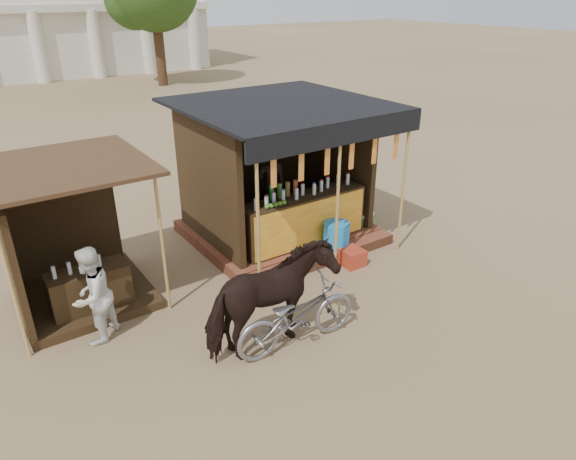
# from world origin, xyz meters

# --- Properties ---
(ground) EXTENTS (120.00, 120.00, 0.00)m
(ground) POSITION_xyz_m (0.00, 0.00, 0.00)
(ground) COLOR #846B4C
(ground) RESTS_ON ground
(main_stall) EXTENTS (3.60, 3.61, 2.78)m
(main_stall) POSITION_xyz_m (1.00, 3.36, 1.02)
(main_stall) COLOR brown
(main_stall) RESTS_ON ground
(secondary_stall) EXTENTS (2.40, 2.40, 2.38)m
(secondary_stall) POSITION_xyz_m (-3.17, 3.24, 0.85)
(secondary_stall) COLOR #322212
(secondary_stall) RESTS_ON ground
(cow) EXTENTS (1.92, 0.97, 1.58)m
(cow) POSITION_xyz_m (-1.13, 0.37, 0.79)
(cow) COLOR black
(cow) RESTS_ON ground
(motorbike) EXTENTS (1.95, 0.77, 1.01)m
(motorbike) POSITION_xyz_m (-0.79, 0.23, 0.50)
(motorbike) COLOR gray
(motorbike) RESTS_ON ground
(bystander) EXTENTS (0.92, 0.90, 1.49)m
(bystander) POSITION_xyz_m (-3.12, 2.00, 0.75)
(bystander) COLOR silver
(bystander) RESTS_ON ground
(blue_barrel) EXTENTS (0.51, 0.51, 0.71)m
(blue_barrel) POSITION_xyz_m (1.39, 2.00, 0.36)
(blue_barrel) COLOR #1C7FD2
(blue_barrel) RESTS_ON ground
(red_crate) EXTENTS (0.40, 0.44, 0.31)m
(red_crate) POSITION_xyz_m (1.44, 1.59, 0.16)
(red_crate) COLOR #A3311B
(red_crate) RESTS_ON ground
(cooler) EXTENTS (0.65, 0.45, 0.46)m
(cooler) POSITION_xyz_m (2.41, 2.60, 0.23)
(cooler) COLOR #1C7E38
(cooler) RESTS_ON ground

